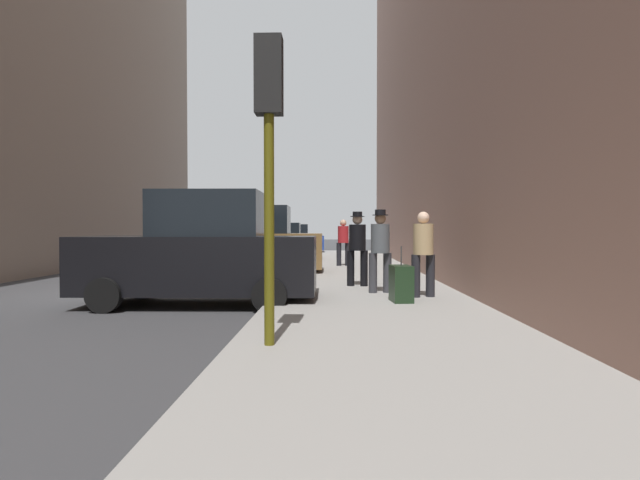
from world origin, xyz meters
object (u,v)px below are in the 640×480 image
(parked_blue_sedan, at_px, (289,240))
(parked_black_suv, at_px, (202,253))
(pedestrian_in_tan_coat, at_px, (423,249))
(rolling_suitcase, at_px, (401,284))
(parked_bronze_suv, at_px, (252,244))
(pedestrian_with_fedora, at_px, (357,245))
(duffel_bag, at_px, (403,281))
(traffic_light, at_px, (269,122))
(pedestrian_with_beanie, at_px, (380,247))
(pedestrian_in_red_jacket, at_px, (343,240))
(fire_hydrant, at_px, (307,262))
(parked_gray_coupe, at_px, (276,244))

(parked_blue_sedan, bearing_deg, parked_black_suv, -90.00)
(pedestrian_in_tan_coat, distance_m, rolling_suitcase, 1.05)
(pedestrian_in_tan_coat, bearing_deg, parked_bronze_suv, 126.60)
(parked_blue_sedan, relative_size, pedestrian_with_fedora, 2.40)
(duffel_bag, bearing_deg, traffic_light, -112.20)
(pedestrian_in_tan_coat, distance_m, pedestrian_with_beanie, 1.04)
(pedestrian_with_fedora, xyz_separation_m, rolling_suitcase, (0.69, -2.57, -0.65))
(pedestrian_with_fedora, bearing_deg, pedestrian_in_red_jacket, 91.77)
(fire_hydrant, height_order, rolling_suitcase, rolling_suitcase)
(parked_blue_sedan, xyz_separation_m, pedestrian_with_fedora, (3.19, -17.83, 0.29))
(parked_bronze_suv, height_order, traffic_light, traffic_light)
(parked_bronze_suv, distance_m, pedestrian_with_beanie, 6.39)
(parked_bronze_suv, relative_size, rolling_suitcase, 4.45)
(traffic_light, relative_size, pedestrian_in_red_jacket, 2.11)
(pedestrian_in_tan_coat, bearing_deg, pedestrian_with_fedora, 122.78)
(fire_hydrant, height_order, traffic_light, traffic_light)
(parked_black_suv, xyz_separation_m, parked_gray_coupe, (0.00, 12.84, -0.18))
(fire_hydrant, bearing_deg, pedestrian_with_beanie, -68.88)
(parked_black_suv, bearing_deg, pedestrian_with_fedora, 33.71)
(parked_black_suv, height_order, duffel_bag, parked_black_suv)
(traffic_light, bearing_deg, parked_blue_sedan, 94.43)
(pedestrian_with_fedora, distance_m, duffel_bag, 1.37)
(traffic_light, bearing_deg, fire_hydrant, 90.30)
(pedestrian_in_red_jacket, xyz_separation_m, pedestrian_with_beanie, (0.63, -7.81, 0.03))
(parked_black_suv, relative_size, duffel_bag, 10.51)
(parked_black_suv, relative_size, pedestrian_with_beanie, 2.60)
(fire_hydrant, xyz_separation_m, pedestrian_with_fedora, (1.38, -3.45, 0.64))
(fire_hydrant, distance_m, traffic_light, 9.81)
(parked_black_suv, xyz_separation_m, pedestrian_in_red_jacket, (2.98, 8.70, 0.07))
(parked_black_suv, relative_size, parked_blue_sedan, 1.08)
(pedestrian_in_red_jacket, bearing_deg, traffic_light, -95.09)
(pedestrian_with_fedora, bearing_deg, rolling_suitcase, -74.90)
(parked_black_suv, bearing_deg, pedestrian_with_beanie, 13.82)
(parked_gray_coupe, relative_size, traffic_light, 1.18)
(pedestrian_with_beanie, bearing_deg, pedestrian_in_tan_coat, -39.84)
(parked_black_suv, relative_size, pedestrian_with_fedora, 2.60)
(traffic_light, bearing_deg, parked_bronze_suv, 100.37)
(parked_black_suv, distance_m, fire_hydrant, 5.88)
(rolling_suitcase, bearing_deg, parked_blue_sedan, 100.77)
(parked_gray_coupe, bearing_deg, traffic_light, -83.71)
(parked_bronze_suv, relative_size, duffel_bag, 10.51)
(pedestrian_in_tan_coat, bearing_deg, pedestrian_with_beanie, 140.16)
(fire_hydrant, height_order, pedestrian_with_fedora, pedestrian_with_fedora)
(parked_bronze_suv, bearing_deg, pedestrian_with_beanie, -55.58)
(pedestrian_with_beanie, bearing_deg, parked_black_suv, -166.18)
(pedestrian_in_tan_coat, xyz_separation_m, pedestrian_in_red_jacket, (-1.43, 8.47, 0.00))
(parked_black_suv, bearing_deg, rolling_suitcase, -6.59)
(rolling_suitcase, bearing_deg, duffel_bag, 81.29)
(pedestrian_in_red_jacket, distance_m, pedestrian_with_beanie, 7.83)
(rolling_suitcase, bearing_deg, pedestrian_in_red_jacket, 95.61)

